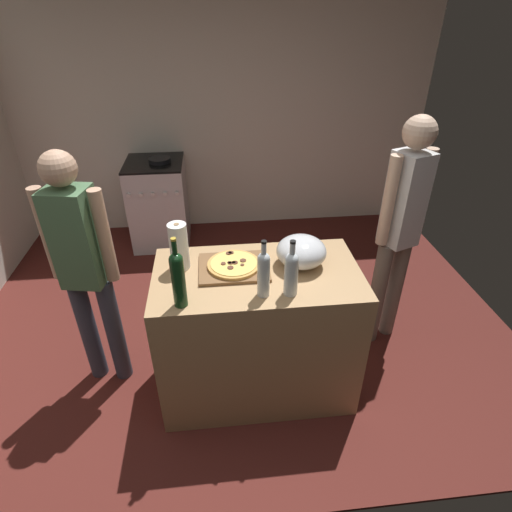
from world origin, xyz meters
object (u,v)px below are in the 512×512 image
at_px(wine_bottle_clear, 179,277).
at_px(stove, 159,203).
at_px(wine_bottle_green, 292,271).
at_px(person_in_stripes, 84,263).
at_px(mixing_bowl, 302,252).
at_px(paper_towel_roll, 179,246).
at_px(wine_bottle_dark, 264,272).
at_px(pizza, 234,264).
at_px(person_in_red, 400,225).

relative_size(wine_bottle_clear, stove, 0.42).
xyz_separation_m(wine_bottle_green, person_in_stripes, (-1.16, 0.40, -0.13)).
bearing_deg(mixing_bowl, paper_towel_roll, 176.05).
distance_m(mixing_bowl, wine_bottle_clear, 0.75).
bearing_deg(wine_bottle_green, person_in_stripes, 161.02).
bearing_deg(person_in_stripes, paper_towel_roll, -8.21).
height_order(mixing_bowl, person_in_stripes, person_in_stripes).
relative_size(mixing_bowl, wine_bottle_dark, 0.89).
height_order(mixing_bowl, wine_bottle_clear, wine_bottle_clear).
bearing_deg(stove, pizza, -71.54).
bearing_deg(wine_bottle_dark, pizza, 118.24).
bearing_deg(person_in_red, mixing_bowl, -156.68).
height_order(pizza, paper_towel_roll, paper_towel_roll).
relative_size(paper_towel_roll, wine_bottle_clear, 0.73).
height_order(paper_towel_roll, wine_bottle_clear, wine_bottle_clear).
distance_m(mixing_bowl, paper_towel_roll, 0.70).
relative_size(wine_bottle_clear, wine_bottle_dark, 1.19).
bearing_deg(stove, person_in_red, -43.10).
xyz_separation_m(mixing_bowl, stove, (-1.06, 1.99, -0.55)).
bearing_deg(paper_towel_roll, wine_bottle_dark, -35.12).
height_order(paper_towel_roll, person_in_red, person_in_red).
height_order(pizza, wine_bottle_dark, wine_bottle_dark).
bearing_deg(wine_bottle_dark, wine_bottle_clear, -174.99).
relative_size(wine_bottle_clear, person_in_red, 0.23).
distance_m(wine_bottle_clear, stove, 2.41).
distance_m(paper_towel_roll, person_in_stripes, 0.59).
distance_m(paper_towel_roll, stove, 2.07).
relative_size(pizza, stove, 0.33).
xyz_separation_m(mixing_bowl, person_in_red, (0.73, 0.32, -0.04)).
relative_size(mixing_bowl, paper_towel_roll, 1.03).
bearing_deg(stove, wine_bottle_green, -67.22).
xyz_separation_m(wine_bottle_green, stove, (-0.95, 2.26, -0.60)).
bearing_deg(pizza, wine_bottle_green, -43.04).
height_order(pizza, stove, pizza).
bearing_deg(paper_towel_roll, person_in_red, 10.62).
relative_size(mixing_bowl, person_in_red, 0.17).
distance_m(pizza, person_in_red, 1.17).
distance_m(wine_bottle_clear, wine_bottle_dark, 0.43).
height_order(wine_bottle_clear, person_in_red, person_in_red).
xyz_separation_m(wine_bottle_clear, wine_bottle_dark, (0.43, 0.04, -0.03)).
xyz_separation_m(paper_towel_roll, person_in_red, (1.43, 0.27, -0.09)).
xyz_separation_m(paper_towel_roll, wine_bottle_green, (0.59, -0.32, 0.00)).
distance_m(wine_bottle_dark, stove, 2.47).
bearing_deg(person_in_red, wine_bottle_dark, -149.57).
bearing_deg(person_in_red, wine_bottle_green, -145.33).
xyz_separation_m(mixing_bowl, wine_bottle_dark, (-0.25, -0.26, 0.06)).
height_order(pizza, person_in_red, person_in_red).
xyz_separation_m(wine_bottle_dark, stove, (-0.81, 2.26, -0.61)).
relative_size(mixing_bowl, stove, 0.31).
bearing_deg(person_in_stripes, wine_bottle_green, -18.98).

